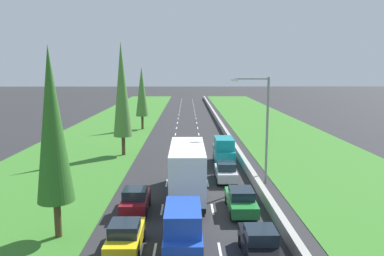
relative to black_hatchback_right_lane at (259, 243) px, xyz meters
The scene contains 17 objects.
ground_plane 45.88m from the black_hatchback_right_lane, 94.61° to the left, with size 300.00×300.00×0.00m, color #28282B.
grass_verge_left 48.57m from the black_hatchback_right_lane, 109.66° to the left, with size 14.00×140.00×0.04m, color #387528.
grass_verge_right 46.96m from the black_hatchback_right_lane, 76.87° to the left, with size 14.00×140.00×0.04m, color #387528.
median_barrier 45.78m from the black_hatchback_right_lane, 87.48° to the left, with size 0.44×120.00×0.85m, color #9E9B93.
lane_markings 45.88m from the black_hatchback_right_lane, 94.61° to the left, with size 3.64×116.00×0.01m.
black_hatchback_right_lane is the anchor object (origin of this frame).
green_sedan_right_lane 6.29m from the black_hatchback_right_lane, 90.32° to the left, with size 1.82×4.50×1.64m.
yellow_hatchback_left_lane 7.03m from the black_hatchback_right_lane, behind, with size 1.74×3.90×1.72m.
blue_van_centre_lane 3.95m from the black_hatchback_right_lane, behind, with size 1.96×4.90×2.82m.
maroon_hatchback_left_lane 9.59m from the black_hatchback_right_lane, 138.61° to the left, with size 1.74×3.90×1.72m.
white_box_truck_centre_lane 9.89m from the black_hatchback_right_lane, 112.01° to the left, with size 2.46×9.40×4.18m.
silver_hatchback_right_lane 13.26m from the black_hatchback_right_lane, 91.45° to the left, with size 1.74×3.90×1.72m.
teal_van_right_lane 18.90m from the black_hatchback_right_lane, 89.89° to the left, with size 1.96×4.90×2.82m.
poplar_tree_nearest 12.76m from the black_hatchback_right_lane, 166.94° to the left, with size 2.07×2.07×10.93m.
poplar_tree_second 26.48m from the black_hatchback_right_lane, 115.10° to the left, with size 2.12×2.12×12.62m.
poplar_tree_third 43.24m from the black_hatchback_right_lane, 104.75° to the left, with size 2.05×2.05×10.07m.
street_light_mast 13.64m from the black_hatchback_right_lane, 78.13° to the left, with size 3.20×0.28×9.00m.
Camera 1 is at (0.00, -3.26, 9.58)m, focal length 34.37 mm.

